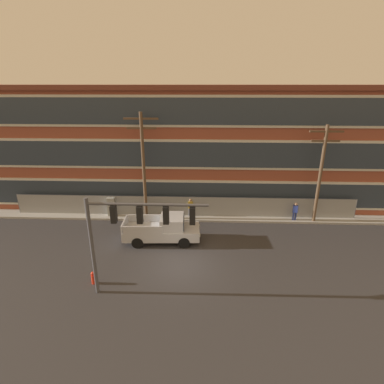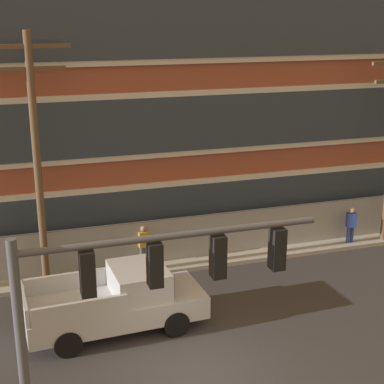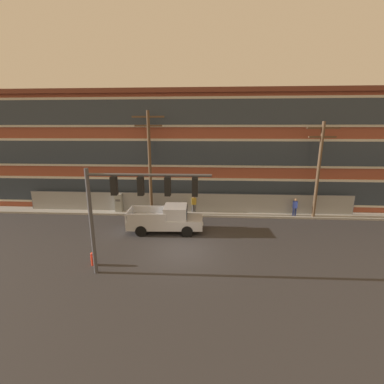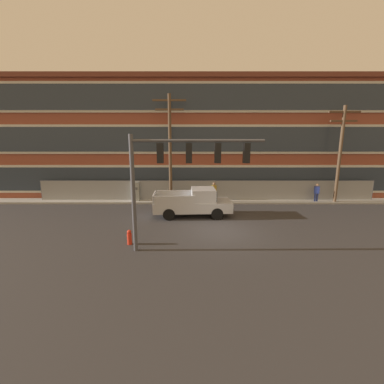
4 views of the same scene
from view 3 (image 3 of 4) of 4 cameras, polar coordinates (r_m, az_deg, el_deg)
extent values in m
plane|color=#333030|center=(16.32, -1.90, -13.09)|extent=(160.00, 160.00, 0.00)
cube|color=#9E9B93|center=(23.02, -0.24, -4.68)|extent=(80.00, 1.67, 0.16)
cube|color=brown|center=(27.06, 5.14, 9.06)|extent=(54.91, 8.67, 10.33)
cube|color=beige|center=(23.23, 5.27, 0.09)|extent=(50.51, 0.10, 2.48)
cube|color=#2D3844|center=(23.17, 5.28, 0.06)|extent=(48.32, 0.06, 2.07)
cube|color=beige|center=(22.67, 5.47, 8.58)|extent=(50.51, 0.10, 2.48)
cube|color=#2D3844|center=(22.61, 5.47, 8.56)|extent=(48.32, 0.06, 2.07)
cube|color=beige|center=(22.62, 5.68, 17.29)|extent=(50.51, 0.10, 2.48)
cube|color=#2D3844|center=(22.56, 5.68, 17.30)|extent=(48.32, 0.06, 2.07)
cube|color=brown|center=(27.15, 5.40, 20.42)|extent=(55.41, 9.17, 0.40)
cube|color=gray|center=(22.91, -1.09, -2.57)|extent=(28.75, 0.04, 1.84)
cylinder|color=#4C4C51|center=(27.95, -31.96, -1.69)|extent=(0.06, 0.06, 1.84)
cylinder|color=#4C4C51|center=(26.11, 32.24, -2.70)|extent=(0.06, 0.06, 1.84)
cylinder|color=#4C4C51|center=(22.67, -1.10, -0.34)|extent=(28.75, 0.05, 0.05)
cylinder|color=#4C4C51|center=(13.95, -21.45, -6.43)|extent=(0.20, 0.20, 5.57)
cylinder|color=#4C4C51|center=(12.34, -9.69, 3.75)|extent=(6.00, 0.14, 0.14)
cube|color=black|center=(12.93, -16.94, 1.32)|extent=(0.28, 0.32, 0.90)
cylinder|color=#4B0807|center=(13.05, -16.76, 2.69)|extent=(0.04, 0.18, 0.18)
cylinder|color=gold|center=(13.10, -16.67, 1.49)|extent=(0.04, 0.18, 0.18)
cylinder|color=#0A4011|center=(13.16, -16.59, 0.30)|extent=(0.04, 0.18, 0.18)
cube|color=black|center=(12.54, -11.34, 1.27)|extent=(0.28, 0.32, 0.90)
cylinder|color=red|center=(12.66, -11.19, 2.69)|extent=(0.04, 0.18, 0.18)
cylinder|color=#503E08|center=(12.71, -11.13, 1.45)|extent=(0.04, 0.18, 0.18)
cylinder|color=#0A4011|center=(12.78, -11.08, 0.22)|extent=(0.04, 0.18, 0.18)
cube|color=black|center=(12.28, -5.43, 1.22)|extent=(0.28, 0.32, 0.90)
cylinder|color=red|center=(12.40, -5.34, 2.66)|extent=(0.04, 0.18, 0.18)
cylinder|color=#503E08|center=(12.45, -5.31, 1.40)|extent=(0.04, 0.18, 0.18)
cylinder|color=#0A4011|center=(12.52, -5.28, 0.14)|extent=(0.04, 0.18, 0.18)
cube|color=black|center=(12.15, 0.66, 1.14)|extent=(0.28, 0.32, 0.90)
cylinder|color=#4B0807|center=(12.27, 0.71, 2.60)|extent=(0.04, 0.18, 0.18)
cylinder|color=gold|center=(12.33, 0.70, 1.32)|extent=(0.04, 0.18, 0.18)
cylinder|color=#0A4011|center=(12.39, 0.70, 0.06)|extent=(0.04, 0.18, 0.18)
cube|color=#B2B5BA|center=(19.11, -5.91, -6.57)|extent=(5.49, 2.35, 0.70)
cube|color=#B2B5BA|center=(18.78, -3.67, -4.37)|extent=(1.71, 2.00, 0.86)
cube|color=#283342|center=(18.74, -1.13, -4.38)|extent=(0.14, 1.72, 0.65)
cube|color=#B2B5BA|center=(20.00, -9.10, -3.82)|extent=(2.70, 0.25, 0.56)
cube|color=#B2B5BA|center=(18.16, -10.14, -5.71)|extent=(2.70, 0.25, 0.56)
cube|color=#B2B5BA|center=(19.39, -13.81, -4.63)|extent=(0.19, 2.02, 0.56)
cylinder|color=black|center=(20.03, -0.93, -6.59)|extent=(0.81, 0.30, 0.80)
cylinder|color=black|center=(18.22, -1.10, -8.72)|extent=(0.81, 0.30, 0.80)
cylinder|color=black|center=(20.37, -10.13, -6.45)|extent=(0.81, 0.30, 0.80)
cylinder|color=black|center=(18.61, -11.24, -8.51)|extent=(0.81, 0.30, 0.80)
cube|color=white|center=(19.65, 2.27, -5.60)|extent=(0.07, 0.24, 0.16)
cube|color=white|center=(18.27, 2.39, -7.13)|extent=(0.07, 0.24, 0.16)
cylinder|color=brown|center=(22.00, -9.34, 5.90)|extent=(0.26, 0.26, 8.84)
cube|color=brown|center=(21.82, -9.76, 16.16)|extent=(2.65, 0.14, 0.14)
cube|color=brown|center=(21.80, -9.68, 14.32)|extent=(2.25, 0.14, 0.14)
cylinder|color=brown|center=(23.36, 26.24, 4.03)|extent=(0.26, 0.26, 7.97)
cube|color=brown|center=(23.11, 27.18, 12.56)|extent=(2.50, 0.14, 0.14)
cube|color=brown|center=(23.12, 26.99, 10.84)|extent=(2.13, 0.14, 0.14)
cube|color=#939993|center=(23.91, -15.94, -2.48)|extent=(0.62, 0.44, 1.78)
cube|color=#515151|center=(23.61, -16.17, -1.80)|extent=(0.43, 0.02, 0.20)
cylinder|color=navy|center=(23.65, 21.57, -4.29)|extent=(0.14, 0.14, 0.85)
cylinder|color=navy|center=(23.71, 21.98, -4.29)|extent=(0.14, 0.14, 0.85)
cube|color=navy|center=(23.48, 21.93, -2.61)|extent=(0.45, 0.35, 0.60)
sphere|color=tan|center=(23.37, 22.03, -1.62)|extent=(0.24, 0.24, 0.24)
cylinder|color=#4C4C51|center=(23.00, 0.20, -3.79)|extent=(0.14, 0.14, 0.85)
cylinder|color=#4C4C51|center=(22.99, 0.65, -3.80)|extent=(0.14, 0.14, 0.85)
cube|color=#B7932D|center=(22.79, 0.42, -2.06)|extent=(0.42, 0.28, 0.60)
sphere|color=#8C6647|center=(22.68, 0.43, -1.03)|extent=(0.24, 0.24, 0.24)
cylinder|color=red|center=(15.74, -21.12, -13.97)|extent=(0.24, 0.24, 0.58)
sphere|color=red|center=(15.58, -21.25, -12.72)|extent=(0.22, 0.22, 0.22)
camera|label=1|loc=(3.76, -176.95, 51.81)|focal=28.00mm
camera|label=2|loc=(6.25, -75.46, 23.39)|focal=55.00mm
camera|label=4|loc=(3.67, -75.52, -31.81)|focal=24.00mm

